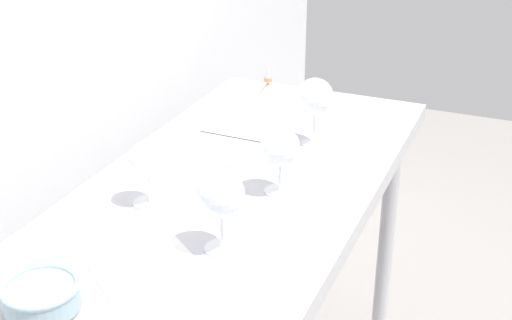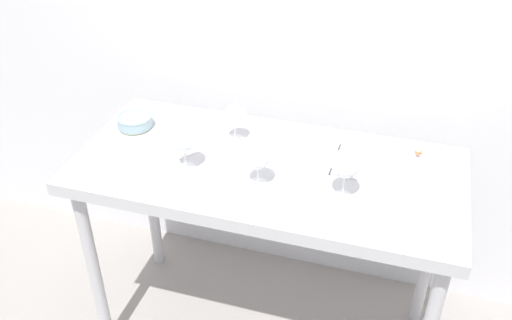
% 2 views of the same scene
% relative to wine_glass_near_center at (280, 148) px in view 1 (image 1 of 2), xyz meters
% --- Properties ---
extents(steel_counter, '(1.40, 0.65, 0.90)m').
position_rel_wine_glass_near_center_xyz_m(steel_counter, '(0.00, 0.12, -0.22)').
color(steel_counter, '#B5B5BA').
rests_on(steel_counter, ground_plane).
extents(wine_glass_near_center, '(0.09, 0.09, 0.16)m').
position_rel_wine_glass_near_center_xyz_m(wine_glass_near_center, '(0.00, 0.00, 0.00)').
color(wine_glass_near_center, white).
rests_on(wine_glass_near_center, steel_counter).
extents(wine_glass_near_right, '(0.10, 0.10, 0.18)m').
position_rel_wine_glass_near_center_xyz_m(wine_glass_near_right, '(0.29, 0.02, 0.02)').
color(wine_glass_near_right, white).
rests_on(wine_glass_near_right, steel_counter).
extents(wine_glass_near_left, '(0.10, 0.10, 0.17)m').
position_rel_wine_glass_near_center_xyz_m(wine_glass_near_left, '(-0.27, 0.02, 0.01)').
color(wine_glass_near_left, white).
rests_on(wine_glass_near_left, steel_counter).
extents(wine_glass_far_left, '(0.08, 0.08, 0.15)m').
position_rel_wine_glass_near_center_xyz_m(wine_glass_far_left, '(-0.16, 0.25, -0.01)').
color(wine_glass_far_left, white).
rests_on(wine_glass_far_left, steel_counter).
extents(open_notebook, '(0.32, 0.21, 0.01)m').
position_rel_wine_glass_near_center_xyz_m(open_notebook, '(0.23, 0.22, -0.11)').
color(open_notebook, white).
rests_on(open_notebook, steel_counter).
extents(tasting_sheet_upper, '(0.32, 0.34, 0.00)m').
position_rel_wine_glass_near_center_xyz_m(tasting_sheet_upper, '(-0.35, 0.18, -0.11)').
color(tasting_sheet_upper, white).
rests_on(tasting_sheet_upper, steel_counter).
extents(tasting_bowl, '(0.14, 0.14, 0.06)m').
position_rel_wine_glass_near_center_xyz_m(tasting_bowl, '(-0.58, 0.22, -0.08)').
color(tasting_bowl, '#DBCC66').
rests_on(tasting_bowl, steel_counter).
extents(decanter_funnel, '(0.10, 0.10, 0.13)m').
position_rel_wine_glass_near_center_xyz_m(decanter_funnel, '(0.51, 0.24, -0.07)').
color(decanter_funnel, '#BDBDBD').
rests_on(decanter_funnel, steel_counter).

